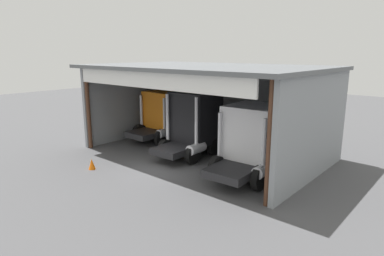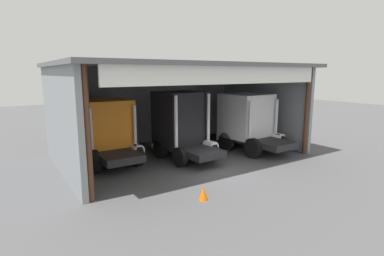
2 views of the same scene
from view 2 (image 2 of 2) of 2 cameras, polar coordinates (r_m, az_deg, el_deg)
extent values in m
plane|color=#4C4C4F|center=(14.92, 6.04, -8.37)|extent=(80.00, 80.00, 0.00)
cube|color=gray|center=(21.15, -7.85, 4.17)|extent=(13.05, 0.24, 5.07)
cube|color=gray|center=(15.33, -23.57, 1.08)|extent=(0.24, 8.10, 5.07)
cube|color=gray|center=(21.67, 12.83, 4.16)|extent=(0.24, 8.10, 5.07)
cube|color=slate|center=(17.22, -1.73, 11.66)|extent=(13.65, 8.67, 0.20)
cylinder|color=#4C2D1E|center=(11.61, -19.03, -1.34)|extent=(0.24, 0.24, 5.07)
cylinder|color=#4C2D1E|center=(18.98, 20.77, 2.90)|extent=(0.24, 0.24, 5.07)
cube|color=white|center=(13.96, 7.01, 10.05)|extent=(11.75, 0.12, 0.90)
cube|color=orange|center=(16.83, -16.05, 0.80)|extent=(2.52, 2.46, 2.56)
cube|color=black|center=(17.95, -17.33, 2.75)|extent=(2.13, 0.07, 0.77)
cube|color=silver|center=(18.29, -17.05, -2.91)|extent=(2.38, 0.17, 0.44)
cube|color=#232326|center=(15.59, -14.00, -4.91)|extent=(1.89, 2.96, 0.36)
cylinder|color=silver|center=(15.26, -18.48, -1.21)|extent=(0.18, 0.18, 2.57)
cylinder|color=silver|center=(15.97, -10.65, -0.36)|extent=(0.18, 0.18, 2.57)
cylinder|color=silver|center=(16.22, -10.61, -3.74)|extent=(0.56, 1.20, 0.56)
cylinder|color=black|center=(17.32, -19.78, -4.31)|extent=(0.30, 1.15, 1.14)
cylinder|color=black|center=(17.93, -12.92, -3.47)|extent=(0.30, 1.15, 1.14)
cylinder|color=black|center=(15.33, -17.88, -6.06)|extent=(0.30, 1.15, 1.14)
cylinder|color=black|center=(16.02, -10.24, -5.02)|extent=(0.30, 1.15, 1.14)
cube|color=black|center=(17.05, -2.42, 1.86)|extent=(2.45, 2.41, 2.98)
cube|color=black|center=(17.97, -4.50, 3.94)|extent=(1.99, 0.15, 0.89)
cube|color=silver|center=(18.34, -4.45, -2.61)|extent=(2.23, 0.26, 0.44)
cube|color=#232326|center=(16.08, 0.76, -4.32)|extent=(1.89, 2.98, 0.36)
cylinder|color=silver|center=(15.43, -3.01, 0.33)|extent=(0.18, 0.18, 3.14)
cylinder|color=silver|center=(16.65, 3.09, 1.06)|extent=(0.18, 0.18, 3.14)
cylinder|color=silver|center=(16.91, 3.03, -3.19)|extent=(0.62, 1.22, 0.56)
cylinder|color=black|center=(17.25, -6.06, -3.98)|extent=(0.35, 1.05, 1.04)
cylinder|color=black|center=(18.32, -0.51, -3.08)|extent=(0.35, 1.05, 1.04)
cylinder|color=black|center=(15.56, -2.27, -5.52)|extent=(0.35, 1.05, 1.04)
cylinder|color=black|center=(16.74, 3.58, -4.39)|extent=(0.35, 1.05, 1.04)
cube|color=white|center=(19.18, 10.13, 2.33)|extent=(2.70, 2.66, 2.67)
cube|color=black|center=(20.02, 7.51, 4.09)|extent=(2.18, 0.17, 0.80)
cube|color=silver|center=(20.34, 7.33, -1.25)|extent=(2.45, 0.29, 0.44)
cube|color=#232326|center=(18.32, 13.79, -2.65)|extent=(2.08, 3.16, 0.36)
cylinder|color=silver|center=(17.42, 10.82, 0.64)|extent=(0.18, 0.18, 2.65)
cylinder|color=silver|center=(19.16, 15.56, 1.31)|extent=(0.18, 0.18, 2.65)
cylinder|color=silver|center=(19.36, 15.34, -1.67)|extent=(0.62, 1.23, 0.56)
cylinder|color=black|center=(19.03, 6.50, -2.49)|extent=(0.36, 1.15, 1.13)
cylinder|color=black|center=(20.61, 11.16, -1.63)|extent=(0.36, 1.15, 1.13)
cylinder|color=black|center=(17.53, 11.36, -3.74)|extent=(0.36, 1.15, 1.13)
cylinder|color=black|center=(19.23, 15.96, -2.70)|extent=(0.36, 1.15, 1.13)
cylinder|color=#194CB2|center=(21.40, -1.99, -1.27)|extent=(0.58, 0.58, 0.94)
cube|color=black|center=(21.01, -1.25, -1.39)|extent=(0.90, 0.60, 1.00)
cone|color=orange|center=(11.75, 2.14, -12.12)|extent=(0.36, 0.36, 0.56)
camera|label=1|loc=(21.09, 58.18, 8.86)|focal=31.05mm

